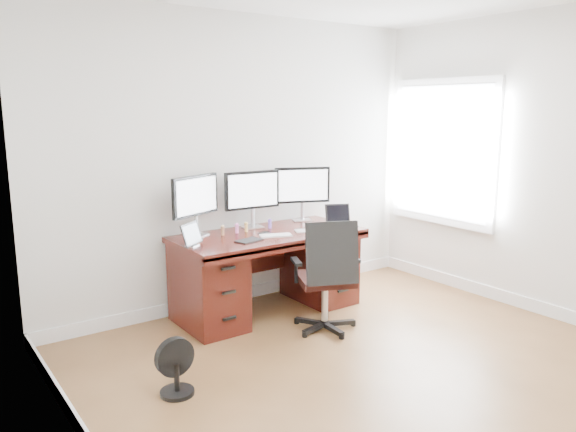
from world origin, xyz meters
TOP-DOWN VIEW (x-y plane):
  - ground at (0.00, 0.00)m, footprint 4.50×4.50m
  - back_wall at (0.00, 2.25)m, footprint 4.00×0.10m
  - desk at (0.00, 1.83)m, footprint 1.70×0.80m
  - office_chair at (0.15, 1.15)m, footprint 0.68×0.68m
  - floor_fan at (-1.33, 0.89)m, footprint 0.27×0.23m
  - monitor_left at (-0.58, 2.07)m, footprint 0.52×0.24m
  - monitor_center at (-0.00, 2.07)m, footprint 0.55×0.15m
  - monitor_right at (0.58, 2.07)m, footprint 0.52×0.24m
  - tablet_left at (-0.78, 1.75)m, footprint 0.24×0.19m
  - tablet_right at (0.77, 1.75)m, footprint 0.25×0.16m
  - keyboard at (-0.03, 1.64)m, footprint 0.30×0.21m
  - trackpad at (0.28, 1.66)m, footprint 0.19×0.19m
  - drawing_tablet at (-0.31, 1.63)m, footprint 0.25×0.19m
  - phone at (-0.05, 1.81)m, footprint 0.13×0.10m
  - figurine_brown at (-0.39, 1.95)m, footprint 0.04×0.04m
  - figurine_pink at (-0.24, 1.95)m, footprint 0.04×0.04m
  - figurine_yellow at (-0.14, 1.95)m, footprint 0.04×0.04m
  - figurine_purple at (0.11, 1.95)m, footprint 0.04×0.04m

SIDE VIEW (x-z plane):
  - ground at x=0.00m, z-range 0.00..0.00m
  - floor_fan at x=-1.33m, z-range -0.01..0.38m
  - office_chair at x=0.15m, z-range -0.17..0.80m
  - desk at x=0.00m, z-range 0.03..0.78m
  - trackpad at x=0.28m, z-range 0.75..0.76m
  - drawing_tablet at x=-0.31m, z-range 0.75..0.76m
  - phone at x=-0.05m, z-range 0.75..0.76m
  - keyboard at x=-0.03m, z-range 0.75..0.76m
  - figurine_brown at x=-0.39m, z-range 0.75..0.84m
  - figurine_pink at x=-0.24m, z-range 0.75..0.84m
  - figurine_yellow at x=-0.14m, z-range 0.75..0.84m
  - figurine_purple at x=0.11m, z-range 0.75..0.84m
  - tablet_left at x=-0.78m, z-range 0.74..0.93m
  - tablet_right at x=0.77m, z-range 0.74..0.93m
  - monitor_left at x=-0.58m, z-range 0.82..1.35m
  - monitor_center at x=0.00m, z-range 0.82..1.35m
  - monitor_right at x=0.58m, z-range 0.82..1.35m
  - back_wall at x=0.00m, z-range 0.00..2.70m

